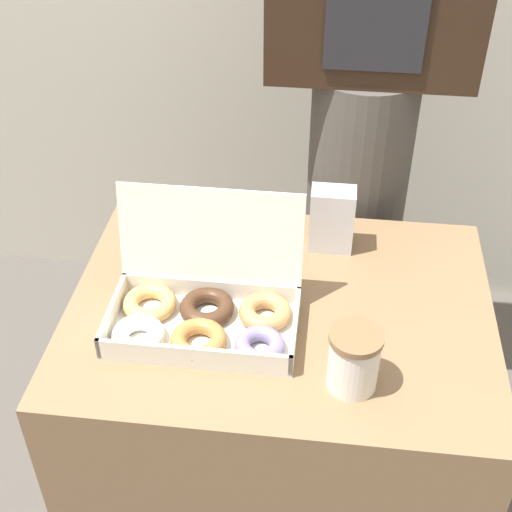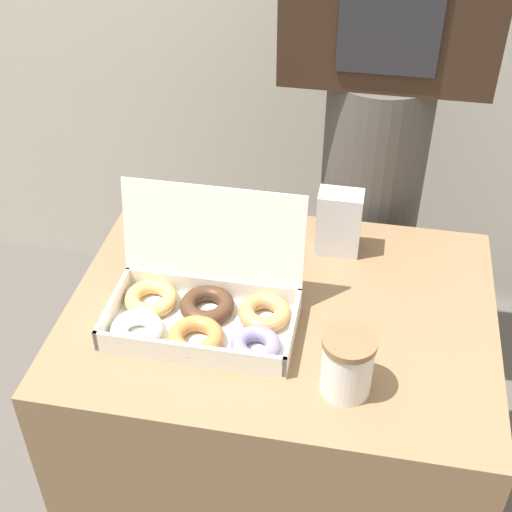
{
  "view_description": "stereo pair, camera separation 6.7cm",
  "coord_description": "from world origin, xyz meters",
  "px_view_note": "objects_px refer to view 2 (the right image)",
  "views": [
    {
      "loc": [
        0.08,
        -1.03,
        1.64
      ],
      "look_at": [
        -0.04,
        -0.03,
        0.85
      ],
      "focal_mm": 50.0,
      "sensor_mm": 36.0,
      "label": 1
    },
    {
      "loc": [
        0.14,
        -1.02,
        1.64
      ],
      "look_at": [
        -0.04,
        -0.03,
        0.85
      ],
      "focal_mm": 50.0,
      "sensor_mm": 36.0,
      "label": 2
    }
  ],
  "objects_px": {
    "napkin_holder": "(339,222)",
    "person_customer": "(383,86)",
    "donut_box": "(203,309)",
    "coffee_cup": "(347,364)"
  },
  "relations": [
    {
      "from": "napkin_holder",
      "to": "person_customer",
      "type": "distance_m",
      "value": 0.34
    },
    {
      "from": "donut_box",
      "to": "coffee_cup",
      "type": "distance_m",
      "value": 0.3
    },
    {
      "from": "coffee_cup",
      "to": "napkin_holder",
      "type": "relative_size",
      "value": 0.82
    },
    {
      "from": "donut_box",
      "to": "napkin_holder",
      "type": "height_order",
      "value": "donut_box"
    },
    {
      "from": "coffee_cup",
      "to": "napkin_holder",
      "type": "distance_m",
      "value": 0.39
    },
    {
      "from": "coffee_cup",
      "to": "person_customer",
      "type": "distance_m",
      "value": 0.7
    },
    {
      "from": "donut_box",
      "to": "coffee_cup",
      "type": "bearing_deg",
      "value": -21.88
    },
    {
      "from": "coffee_cup",
      "to": "person_customer",
      "type": "bearing_deg",
      "value": 89.51
    },
    {
      "from": "coffee_cup",
      "to": "napkin_holder",
      "type": "height_order",
      "value": "napkin_holder"
    },
    {
      "from": "coffee_cup",
      "to": "napkin_holder",
      "type": "bearing_deg",
      "value": 97.62
    }
  ]
}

